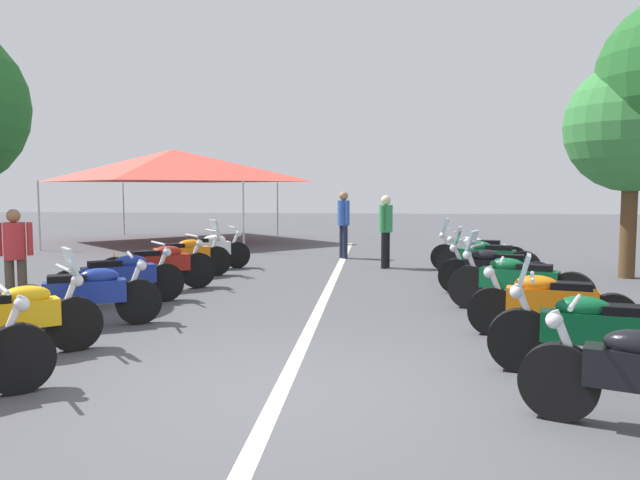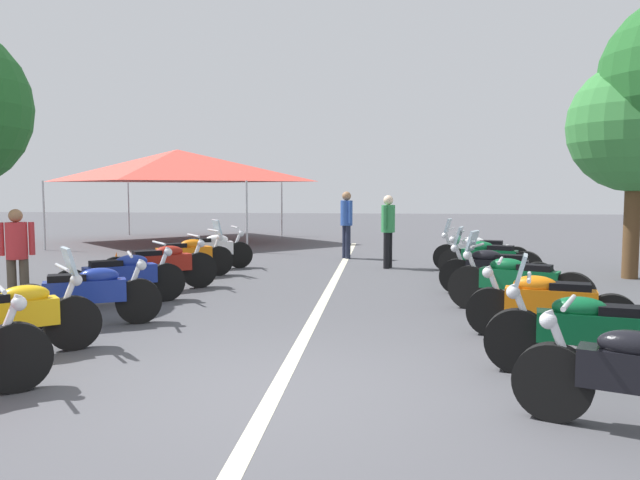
% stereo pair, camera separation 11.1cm
% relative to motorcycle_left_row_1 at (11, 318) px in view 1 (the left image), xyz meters
% --- Properties ---
extents(ground_plane, '(80.00, 80.00, 0.00)m').
position_rel_motorcycle_left_row_1_xyz_m(ground_plane, '(-0.89, -3.10, -0.46)').
color(ground_plane, '#4C4C51').
extents(lane_centre_stripe, '(21.58, 0.16, 0.01)m').
position_rel_motorcycle_left_row_1_xyz_m(lane_centre_stripe, '(3.78, -3.10, -0.46)').
color(lane_centre_stripe, beige).
rests_on(lane_centre_stripe, ground_plane).
extents(motorcycle_left_row_1, '(1.39, 1.62, 1.21)m').
position_rel_motorcycle_left_row_1_xyz_m(motorcycle_left_row_1, '(0.00, 0.00, 0.00)').
color(motorcycle_left_row_1, black).
rests_on(motorcycle_left_row_1, ground_plane).
extents(motorcycle_left_row_2, '(1.07, 1.86, 0.99)m').
position_rel_motorcycle_left_row_1_xyz_m(motorcycle_left_row_2, '(1.55, -0.10, -0.01)').
color(motorcycle_left_row_2, black).
rests_on(motorcycle_left_row_2, ground_plane).
extents(motorcycle_left_row_3, '(1.42, 1.75, 1.00)m').
position_rel_motorcycle_left_row_1_xyz_m(motorcycle_left_row_3, '(3.11, 0.09, -0.01)').
color(motorcycle_left_row_3, black).
rests_on(motorcycle_left_row_3, ground_plane).
extents(motorcycle_left_row_4, '(1.40, 1.83, 1.02)m').
position_rel_motorcycle_left_row_1_xyz_m(motorcycle_left_row_4, '(4.51, -0.04, 0.00)').
color(motorcycle_left_row_4, black).
rests_on(motorcycle_left_row_4, ground_plane).
extents(motorcycle_left_row_5, '(1.37, 1.80, 1.21)m').
position_rel_motorcycle_left_row_1_xyz_m(motorcycle_left_row_5, '(6.15, 0.02, 0.00)').
color(motorcycle_left_row_5, black).
rests_on(motorcycle_left_row_5, ground_plane).
extents(motorcycle_left_row_6, '(1.08, 1.87, 0.99)m').
position_rel_motorcycle_left_row_1_xyz_m(motorcycle_left_row_6, '(7.54, -0.10, -0.01)').
color(motorcycle_left_row_6, black).
rests_on(motorcycle_left_row_6, ground_plane).
extents(motorcycle_right_row_1, '(0.84, 2.15, 1.22)m').
position_rel_motorcycle_left_row_1_xyz_m(motorcycle_right_row_1, '(-0.13, -6.17, 0.01)').
color(motorcycle_right_row_1, black).
rests_on(motorcycle_right_row_1, ground_plane).
extents(motorcycle_right_row_2, '(0.83, 2.00, 0.99)m').
position_rel_motorcycle_left_row_1_xyz_m(motorcycle_right_row_2, '(1.46, -6.13, -0.01)').
color(motorcycle_right_row_2, black).
rests_on(motorcycle_right_row_2, ground_plane).
extents(motorcycle_right_row_3, '(1.09, 2.02, 1.23)m').
position_rel_motorcycle_left_row_1_xyz_m(motorcycle_right_row_3, '(3.07, -6.09, 0.02)').
color(motorcycle_right_row_3, black).
rests_on(motorcycle_right_row_3, ground_plane).
extents(motorcycle_right_row_4, '(0.85, 1.96, 1.20)m').
position_rel_motorcycle_left_row_1_xyz_m(motorcycle_right_row_4, '(4.61, -6.04, -0.00)').
color(motorcycle_right_row_4, black).
rests_on(motorcycle_right_row_4, ground_plane).
extents(motorcycle_right_row_5, '(1.00, 1.96, 1.01)m').
position_rel_motorcycle_left_row_1_xyz_m(motorcycle_right_row_5, '(6.20, -6.18, -0.00)').
color(motorcycle_right_row_5, black).
rests_on(motorcycle_right_row_5, ground_plane).
extents(motorcycle_right_row_6, '(0.91, 2.08, 1.19)m').
position_rel_motorcycle_left_row_1_xyz_m(motorcycle_right_row_6, '(7.66, -6.23, -0.01)').
color(motorcycle_right_row_6, black).
rests_on(motorcycle_right_row_6, ground_plane).
extents(traffic_cone_0, '(0.36, 0.36, 0.61)m').
position_rel_motorcycle_left_row_1_xyz_m(traffic_cone_0, '(5.40, 1.20, -0.17)').
color(traffic_cone_0, orange).
rests_on(traffic_cone_0, ground_plane).
extents(bystander_0, '(0.32, 0.50, 1.56)m').
position_rel_motorcycle_left_row_1_xyz_m(bystander_0, '(2.78, 1.64, 0.44)').
color(bystander_0, brown).
rests_on(bystander_0, ground_plane).
extents(bystander_1, '(0.47, 0.32, 1.79)m').
position_rel_motorcycle_left_row_1_xyz_m(bystander_1, '(10.07, -3.11, 0.59)').
color(bystander_1, '#1E2338').
rests_on(bystander_1, ground_plane).
extents(bystander_2, '(0.50, 0.32, 1.71)m').
position_rel_motorcycle_left_row_1_xyz_m(bystander_2, '(8.17, -4.20, 0.54)').
color(bystander_2, black).
rests_on(bystander_2, ground_plane).
extents(roadside_tree_1, '(2.72, 2.72, 4.51)m').
position_rel_motorcycle_left_row_1_xyz_m(roadside_tree_1, '(7.03, -9.22, 2.67)').
color(roadside_tree_1, brown).
rests_on(roadside_tree_1, ground_plane).
extents(event_tent, '(6.92, 6.92, 3.20)m').
position_rel_motorcycle_left_row_1_xyz_m(event_tent, '(14.41, 2.98, 2.18)').
color(event_tent, '#E54C3F').
rests_on(event_tent, ground_plane).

